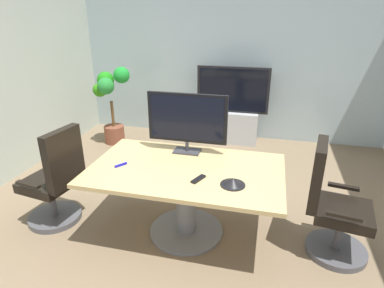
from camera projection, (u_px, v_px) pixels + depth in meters
The scene contains 11 objects.
ground_plane at pixel (190, 227), 3.45m from camera, with size 6.79×6.79×0.00m, color #7A664C.
wall_back_glass_partition at pixel (231, 52), 5.47m from camera, with size 5.37×0.10×2.98m, color #9EB2B7.
conference_table at pixel (186, 186), 3.17m from camera, with size 1.85×1.11×0.74m.
office_chair_left at pixel (56, 185), 3.37m from camera, with size 0.63×0.61×1.09m.
office_chair_right at pixel (332, 210), 2.95m from camera, with size 0.63×0.61×1.09m.
tv_monitor at pixel (187, 120), 3.32m from camera, with size 0.84×0.18×0.64m.
wall_display_unit at pixel (232, 117), 5.54m from camera, with size 1.20×0.36×1.31m.
potted_plant at pixel (112, 98), 5.36m from camera, with size 0.60×0.59×1.31m.
conference_phone at pixel (233, 182), 2.78m from camera, with size 0.22×0.22×0.07m.
remote_control at pixel (198, 179), 2.87m from camera, with size 0.05×0.17×0.02m, color black.
whiteboard_marker at pixel (121, 165), 3.13m from camera, with size 0.13×0.02×0.02m, color #1919A5.
Camera 1 is at (0.70, -2.76, 2.15)m, focal length 30.06 mm.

